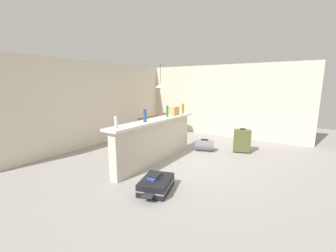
# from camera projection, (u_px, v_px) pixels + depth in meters

# --- Properties ---
(ground_plane) EXTENTS (13.00, 13.00, 0.05)m
(ground_plane) POSITION_uv_depth(u_px,v_px,m) (185.00, 161.00, 5.44)
(ground_plane) COLOR gray
(wall_back) EXTENTS (6.60, 0.10, 2.50)m
(wall_back) POSITION_uv_depth(u_px,v_px,m) (99.00, 103.00, 6.82)
(wall_back) COLOR beige
(wall_back) RESTS_ON ground_plane
(wall_right) EXTENTS (0.10, 6.00, 2.50)m
(wall_right) POSITION_uv_depth(u_px,v_px,m) (219.00, 101.00, 7.88)
(wall_right) COLOR beige
(wall_right) RESTS_ON ground_plane
(partition_half_wall) EXTENTS (2.80, 0.20, 0.98)m
(partition_half_wall) POSITION_uv_depth(u_px,v_px,m) (156.00, 141.00, 5.26)
(partition_half_wall) COLOR beige
(partition_half_wall) RESTS_ON ground_plane
(bar_countertop) EXTENTS (2.96, 0.40, 0.05)m
(bar_countertop) POSITION_uv_depth(u_px,v_px,m) (156.00, 120.00, 5.17)
(bar_countertop) COLOR white
(bar_countertop) RESTS_ON partition_half_wall
(bottle_clear) EXTENTS (0.06, 0.06, 0.23)m
(bottle_clear) POSITION_uv_depth(u_px,v_px,m) (116.00, 122.00, 4.09)
(bottle_clear) COLOR silver
(bottle_clear) RESTS_ON bar_countertop
(bottle_blue) EXTENTS (0.07, 0.07, 0.29)m
(bottle_blue) POSITION_uv_depth(u_px,v_px,m) (145.00, 116.00, 4.75)
(bottle_blue) COLOR #284C89
(bottle_blue) RESTS_ON bar_countertop
(bottle_green) EXTENTS (0.06, 0.06, 0.29)m
(bottle_green) POSITION_uv_depth(u_px,v_px,m) (167.00, 111.00, 5.48)
(bottle_green) COLOR #2D6B38
(bottle_green) RESTS_ON bar_countertop
(bottle_amber) EXTENTS (0.07, 0.07, 0.27)m
(bottle_amber) POSITION_uv_depth(u_px,v_px,m) (183.00, 109.00, 6.13)
(bottle_amber) COLOR #9E661E
(bottle_amber) RESTS_ON bar_countertop
(grocery_bag) EXTENTS (0.26, 0.18, 0.22)m
(grocery_bag) POSITION_uv_depth(u_px,v_px,m) (174.00, 111.00, 5.84)
(grocery_bag) COLOR tan
(grocery_bag) RESTS_ON bar_countertop
(dining_table) EXTENTS (1.10, 0.80, 0.74)m
(dining_table) POSITION_uv_depth(u_px,v_px,m) (157.00, 120.00, 7.42)
(dining_table) COLOR #4C331E
(dining_table) RESTS_ON ground_plane
(dining_chair_near_partition) EXTENTS (0.43, 0.43, 0.93)m
(dining_chair_near_partition) POSITION_uv_depth(u_px,v_px,m) (168.00, 126.00, 7.13)
(dining_chair_near_partition) COLOR #9E754C
(dining_chair_near_partition) RESTS_ON ground_plane
(pendant_lamp) EXTENTS (0.34, 0.34, 0.82)m
(pendant_lamp) POSITION_uv_depth(u_px,v_px,m) (160.00, 85.00, 7.21)
(pendant_lamp) COLOR black
(suitcase_flat_black) EXTENTS (0.89, 0.67, 0.22)m
(suitcase_flat_black) POSITION_uv_depth(u_px,v_px,m) (156.00, 185.00, 3.86)
(suitcase_flat_black) COLOR black
(suitcase_flat_black) RESTS_ON ground_plane
(duffel_bag_grey) EXTENTS (0.43, 0.55, 0.34)m
(duffel_bag_grey) POSITION_uv_depth(u_px,v_px,m) (204.00, 146.00, 6.15)
(duffel_bag_grey) COLOR slate
(duffel_bag_grey) RESTS_ON ground_plane
(suitcase_upright_olive) EXTENTS (0.36, 0.49, 0.67)m
(suitcase_upright_olive) POSITION_uv_depth(u_px,v_px,m) (242.00, 140.00, 5.99)
(suitcase_upright_olive) COLOR #51562D
(suitcase_upright_olive) RESTS_ON ground_plane
(book_stack) EXTENTS (0.29, 0.19, 0.06)m
(book_stack) POSITION_uv_depth(u_px,v_px,m) (155.00, 177.00, 3.85)
(book_stack) COLOR #334C99
(book_stack) RESTS_ON suitcase_flat_black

